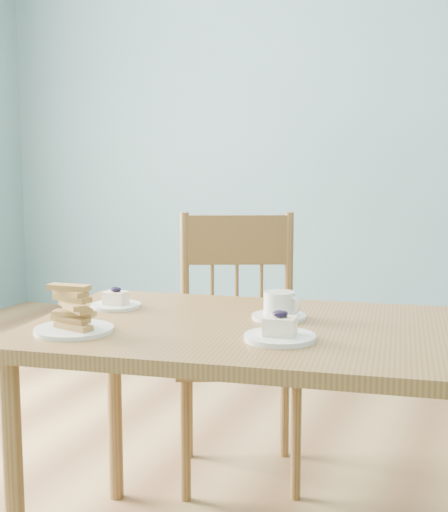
{
  "coord_description": "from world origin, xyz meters",
  "views": [
    {
      "loc": [
        0.84,
        -1.87,
        1.08
      ],
      "look_at": [
        0.16,
        -0.16,
        0.83
      ],
      "focal_mm": 50.0,
      "sensor_mm": 36.0,
      "label": 1
    }
  ],
  "objects_px": {
    "dining_table": "(277,353)",
    "biscotti_plate": "(73,316)",
    "cheesecake_plate_far": "(116,302)",
    "dining_chair": "(238,344)",
    "coffee_cup": "(280,307)",
    "cheesecake_plate_near": "(280,333)"
  },
  "relations": [
    {
      "from": "dining_table",
      "to": "biscotti_plate",
      "type": "relative_size",
      "value": 6.96
    },
    {
      "from": "dining_table",
      "to": "cheesecake_plate_far",
      "type": "height_order",
      "value": "cheesecake_plate_far"
    },
    {
      "from": "dining_table",
      "to": "biscotti_plate",
      "type": "distance_m",
      "value": 0.51
    },
    {
      "from": "dining_chair",
      "to": "coffee_cup",
      "type": "relative_size",
      "value": 6.27
    },
    {
      "from": "dining_table",
      "to": "cheesecake_plate_far",
      "type": "xyz_separation_m",
      "value": [
        -0.49,
        0.05,
        0.08
      ]
    },
    {
      "from": "dining_chair",
      "to": "cheesecake_plate_far",
      "type": "relative_size",
      "value": 6.39
    },
    {
      "from": "cheesecake_plate_near",
      "to": "coffee_cup",
      "type": "bearing_deg",
      "value": 107.41
    },
    {
      "from": "cheesecake_plate_far",
      "to": "coffee_cup",
      "type": "height_order",
      "value": "coffee_cup"
    },
    {
      "from": "cheesecake_plate_near",
      "to": "biscotti_plate",
      "type": "relative_size",
      "value": 0.88
    },
    {
      "from": "coffee_cup",
      "to": "biscotti_plate",
      "type": "height_order",
      "value": "biscotti_plate"
    },
    {
      "from": "biscotti_plate",
      "to": "cheesecake_plate_far",
      "type": "bearing_deg",
      "value": 99.63
    },
    {
      "from": "dining_table",
      "to": "dining_chair",
      "type": "relative_size",
      "value": 1.49
    },
    {
      "from": "cheesecake_plate_far",
      "to": "coffee_cup",
      "type": "bearing_deg",
      "value": 4.52
    },
    {
      "from": "dining_table",
      "to": "coffee_cup",
      "type": "bearing_deg",
      "value": 96.27
    },
    {
      "from": "cheesecake_plate_far",
      "to": "biscotti_plate",
      "type": "distance_m",
      "value": 0.29
    },
    {
      "from": "cheesecake_plate_near",
      "to": "coffee_cup",
      "type": "distance_m",
      "value": 0.22
    },
    {
      "from": "dining_chair",
      "to": "coffee_cup",
      "type": "distance_m",
      "value": 0.59
    },
    {
      "from": "cheesecake_plate_far",
      "to": "dining_chair",
      "type": "bearing_deg",
      "value": 70.12
    },
    {
      "from": "coffee_cup",
      "to": "cheesecake_plate_far",
      "type": "bearing_deg",
      "value": -161.1
    },
    {
      "from": "cheesecake_plate_far",
      "to": "biscotti_plate",
      "type": "relative_size",
      "value": 0.73
    },
    {
      "from": "dining_chair",
      "to": "cheesecake_plate_far",
      "type": "height_order",
      "value": "dining_chair"
    },
    {
      "from": "cheesecake_plate_near",
      "to": "dining_chair",
      "type": "bearing_deg",
      "value": 117.68
    }
  ]
}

